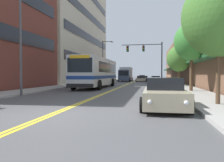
{
  "coord_description": "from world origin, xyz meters",
  "views": [
    {
      "loc": [
        3.72,
        -7.69,
        1.52
      ],
      "look_at": [
        -0.74,
        16.63,
        0.77
      ],
      "focal_mm": 35.0,
      "sensor_mm": 36.0,
      "label": 1
    }
  ],
  "objects_px": {
    "car_slate_blue_parked_right_mid": "(156,79)",
    "street_tree_right_near": "(219,17)",
    "car_beige_parked_right_foreground": "(164,94)",
    "street_lamp_left_near": "(23,19)",
    "street_tree_right_far": "(179,59)",
    "car_dark_grey_parked_left_mid": "(110,79)",
    "car_champagne_moving_second": "(141,79)",
    "city_bus": "(97,71)",
    "car_charcoal_moving_lead": "(144,78)",
    "car_black_moving_third": "(142,77)",
    "box_truck": "(126,74)",
    "traffic_signal_mast": "(148,54)",
    "street_tree_right_mid": "(192,42)",
    "street_lamp_left_far": "(104,58)"
  },
  "relations": [
    {
      "from": "car_slate_blue_parked_right_mid",
      "to": "street_tree_right_near",
      "type": "relative_size",
      "value": 0.71
    },
    {
      "from": "car_beige_parked_right_foreground",
      "to": "street_lamp_left_near",
      "type": "height_order",
      "value": "street_lamp_left_near"
    },
    {
      "from": "street_tree_right_near",
      "to": "street_tree_right_far",
      "type": "xyz_separation_m",
      "value": [
        0.17,
        16.55,
        -0.76
      ]
    },
    {
      "from": "car_dark_grey_parked_left_mid",
      "to": "street_tree_right_near",
      "type": "xyz_separation_m",
      "value": [
        11.05,
        -30.54,
        3.55
      ]
    },
    {
      "from": "car_slate_blue_parked_right_mid",
      "to": "car_champagne_moving_second",
      "type": "distance_m",
      "value": 5.83
    },
    {
      "from": "car_dark_grey_parked_left_mid",
      "to": "street_tree_right_near",
      "type": "height_order",
      "value": "street_tree_right_near"
    },
    {
      "from": "car_beige_parked_right_foreground",
      "to": "street_tree_right_far",
      "type": "relative_size",
      "value": 0.97
    },
    {
      "from": "city_bus",
      "to": "car_beige_parked_right_foreground",
      "type": "distance_m",
      "value": 15.98
    },
    {
      "from": "car_charcoal_moving_lead",
      "to": "street_tree_right_far",
      "type": "relative_size",
      "value": 0.89
    },
    {
      "from": "car_beige_parked_right_foreground",
      "to": "car_black_moving_third",
      "type": "distance_m",
      "value": 55.38
    },
    {
      "from": "car_dark_grey_parked_left_mid",
      "to": "street_tree_right_far",
      "type": "height_order",
      "value": "street_tree_right_far"
    },
    {
      "from": "street_tree_right_far",
      "to": "box_truck",
      "type": "bearing_deg",
      "value": 113.03
    },
    {
      "from": "car_slate_blue_parked_right_mid",
      "to": "car_champagne_moving_second",
      "type": "xyz_separation_m",
      "value": [
        -2.89,
        5.06,
        -0.0
      ]
    },
    {
      "from": "car_slate_blue_parked_right_mid",
      "to": "car_charcoal_moving_lead",
      "type": "relative_size",
      "value": 0.97
    },
    {
      "from": "car_black_moving_third",
      "to": "street_lamp_left_near",
      "type": "distance_m",
      "value": 52.1
    },
    {
      "from": "car_dark_grey_parked_left_mid",
      "to": "traffic_signal_mast",
      "type": "height_order",
      "value": "traffic_signal_mast"
    },
    {
      "from": "car_dark_grey_parked_left_mid",
      "to": "street_tree_right_far",
      "type": "xyz_separation_m",
      "value": [
        11.21,
        -13.99,
        2.79
      ]
    },
    {
      "from": "car_charcoal_moving_lead",
      "to": "car_champagne_moving_second",
      "type": "xyz_separation_m",
      "value": [
        -0.37,
        -8.09,
        0.03
      ]
    },
    {
      "from": "car_champagne_moving_second",
      "to": "street_tree_right_mid",
      "type": "relative_size",
      "value": 0.85
    },
    {
      "from": "box_truck",
      "to": "traffic_signal_mast",
      "type": "relative_size",
      "value": 1.13
    },
    {
      "from": "car_slate_blue_parked_right_mid",
      "to": "traffic_signal_mast",
      "type": "xyz_separation_m",
      "value": [
        -1.34,
        -7.27,
        4.06
      ]
    },
    {
      "from": "street_tree_right_mid",
      "to": "street_tree_right_far",
      "type": "xyz_separation_m",
      "value": [
        -0.06,
        8.13,
        -0.85
      ]
    },
    {
      "from": "car_champagne_moving_second",
      "to": "traffic_signal_mast",
      "type": "xyz_separation_m",
      "value": [
        1.55,
        -12.33,
        4.06
      ]
    },
    {
      "from": "car_black_moving_third",
      "to": "street_tree_right_mid",
      "type": "relative_size",
      "value": 0.86
    },
    {
      "from": "street_lamp_left_near",
      "to": "street_lamp_left_far",
      "type": "height_order",
      "value": "street_lamp_left_near"
    },
    {
      "from": "car_black_moving_third",
      "to": "street_tree_right_far",
      "type": "xyz_separation_m",
      "value": [
        6.02,
        -38.04,
        2.78
      ]
    },
    {
      "from": "box_truck",
      "to": "street_lamp_left_near",
      "type": "height_order",
      "value": "street_lamp_left_near"
    },
    {
      "from": "car_dark_grey_parked_left_mid",
      "to": "street_lamp_left_near",
      "type": "height_order",
      "value": "street_lamp_left_near"
    },
    {
      "from": "car_dark_grey_parked_left_mid",
      "to": "traffic_signal_mast",
      "type": "relative_size",
      "value": 0.71
    },
    {
      "from": "city_bus",
      "to": "car_black_moving_third",
      "type": "xyz_separation_m",
      "value": [
        3.46,
        40.88,
        -1.23
      ]
    },
    {
      "from": "car_beige_parked_right_foreground",
      "to": "street_tree_right_near",
      "type": "distance_m",
      "value": 4.37
    },
    {
      "from": "city_bus",
      "to": "street_tree_right_far",
      "type": "distance_m",
      "value": 10.01
    },
    {
      "from": "car_dark_grey_parked_left_mid",
      "to": "car_beige_parked_right_foreground",
      "type": "distance_m",
      "value": 32.38
    },
    {
      "from": "traffic_signal_mast",
      "to": "car_champagne_moving_second",
      "type": "bearing_deg",
      "value": 97.19
    },
    {
      "from": "car_dark_grey_parked_left_mid",
      "to": "street_lamp_left_far",
      "type": "distance_m",
      "value": 4.37
    },
    {
      "from": "car_dark_grey_parked_left_mid",
      "to": "car_beige_parked_right_foreground",
      "type": "xyz_separation_m",
      "value": [
        8.57,
        -31.23,
        0.01
      ]
    },
    {
      "from": "traffic_signal_mast",
      "to": "street_lamp_left_far",
      "type": "xyz_separation_m",
      "value": [
        -8.08,
        5.35,
        -0.05
      ]
    },
    {
      "from": "street_tree_right_near",
      "to": "street_tree_right_mid",
      "type": "distance_m",
      "value": 8.43
    },
    {
      "from": "city_bus",
      "to": "car_charcoal_moving_lead",
      "type": "height_order",
      "value": "city_bus"
    },
    {
      "from": "car_dark_grey_parked_left_mid",
      "to": "car_black_moving_third",
      "type": "distance_m",
      "value": 24.6
    },
    {
      "from": "car_beige_parked_right_foreground",
      "to": "box_truck",
      "type": "xyz_separation_m",
      "value": [
        -6.29,
        38.24,
        0.95
      ]
    },
    {
      "from": "car_slate_blue_parked_right_mid",
      "to": "box_truck",
      "type": "height_order",
      "value": "box_truck"
    },
    {
      "from": "car_slate_blue_parked_right_mid",
      "to": "city_bus",
      "type": "bearing_deg",
      "value": -112.22
    },
    {
      "from": "street_lamp_left_near",
      "to": "street_tree_right_mid",
      "type": "distance_m",
      "value": 13.23
    },
    {
      "from": "street_tree_right_near",
      "to": "street_tree_right_far",
      "type": "relative_size",
      "value": 1.21
    },
    {
      "from": "car_dark_grey_parked_left_mid",
      "to": "box_truck",
      "type": "height_order",
      "value": "box_truck"
    },
    {
      "from": "city_bus",
      "to": "traffic_signal_mast",
      "type": "xyz_separation_m",
      "value": [
        5.64,
        9.82,
        2.79
      ]
    },
    {
      "from": "car_dark_grey_parked_left_mid",
      "to": "street_tree_right_far",
      "type": "distance_m",
      "value": 18.14
    },
    {
      "from": "city_bus",
      "to": "car_slate_blue_parked_right_mid",
      "type": "distance_m",
      "value": 18.5
    },
    {
      "from": "street_lamp_left_far",
      "to": "car_beige_parked_right_foreground",
      "type": "bearing_deg",
      "value": -72.58
    }
  ]
}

